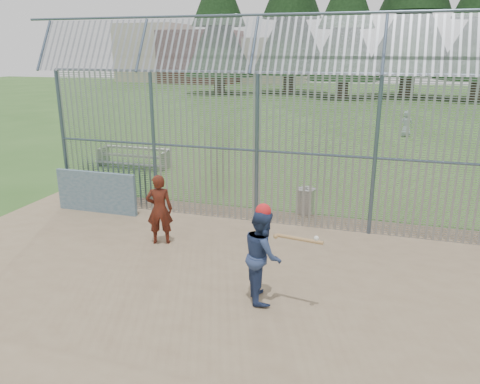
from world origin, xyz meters
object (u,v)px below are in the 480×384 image
(dugout_wall, at_px, (96,192))
(bleacher, at_px, (133,157))
(onlooker, at_px, (159,209))
(trash_can, at_px, (305,201))
(batter, at_px, (263,255))

(dugout_wall, relative_size, bleacher, 0.83)
(onlooker, bearing_deg, trash_can, -153.37)
(dugout_wall, xyz_separation_m, bleacher, (-1.78, 5.23, -0.21))
(dugout_wall, height_order, batter, batter)
(onlooker, bearing_deg, dugout_wall, -49.07)
(bleacher, bearing_deg, trash_can, -25.05)
(trash_can, relative_size, bleacher, 0.27)
(dugout_wall, relative_size, onlooker, 1.45)
(batter, relative_size, onlooker, 1.03)
(trash_can, xyz_separation_m, bleacher, (-7.55, 3.53, 0.03))
(dugout_wall, bearing_deg, bleacher, 108.80)
(batter, bearing_deg, dugout_wall, 36.82)
(dugout_wall, relative_size, batter, 1.41)
(batter, height_order, bleacher, batter)
(dugout_wall, xyz_separation_m, trash_can, (5.77, 1.70, -0.24))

